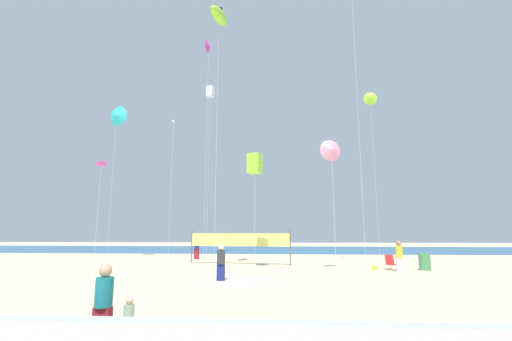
% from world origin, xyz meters
% --- Properties ---
extents(ground_plane, '(120.00, 120.00, 0.00)m').
position_xyz_m(ground_plane, '(0.00, 0.00, 0.00)').
color(ground_plane, beige).
extents(ocean_band, '(120.00, 20.00, 0.01)m').
position_xyz_m(ocean_band, '(0.00, 30.16, 0.00)').
color(ocean_band, '#28608C').
rests_on(ocean_band, ground).
extents(mother_figure, '(0.37, 0.37, 1.61)m').
position_xyz_m(mother_figure, '(-1.71, -9.71, 0.86)').
color(mother_figure, maroon).
rests_on(mother_figure, ground).
extents(toddler_figure, '(0.22, 0.22, 0.96)m').
position_xyz_m(toddler_figure, '(-1.14, -9.71, 0.51)').
color(toddler_figure, '#EA7260').
rests_on(toddler_figure, ground).
extents(beachgoer_navy_shirt, '(0.42, 0.42, 1.85)m').
position_xyz_m(beachgoer_navy_shirt, '(-5.20, 13.08, 0.99)').
color(beachgoer_navy_shirt, maroon).
rests_on(beachgoer_navy_shirt, ground).
extents(beachgoer_mustard_shirt, '(0.41, 0.41, 1.79)m').
position_xyz_m(beachgoer_mustard_shirt, '(8.93, 4.39, 0.95)').
color(beachgoer_mustard_shirt, white).
rests_on(beachgoer_mustard_shirt, ground).
extents(beachgoer_charcoal_shirt, '(0.39, 0.39, 1.69)m').
position_xyz_m(beachgoer_charcoal_shirt, '(-0.85, -0.07, 0.90)').
color(beachgoer_charcoal_shirt, navy).
rests_on(beachgoer_charcoal_shirt, ground).
extents(folding_beach_chair, '(0.52, 0.65, 0.89)m').
position_xyz_m(folding_beach_chair, '(8.72, 5.51, 0.47)').
color(folding_beach_chair, red).
rests_on(folding_beach_chair, ground).
extents(trash_barrel, '(0.66, 0.66, 0.99)m').
position_xyz_m(trash_barrel, '(10.71, 5.35, 0.50)').
color(trash_barrel, '#3F7F4C').
rests_on(trash_barrel, ground).
extents(volleyball_net, '(7.37, 1.46, 2.40)m').
position_xyz_m(volleyball_net, '(-0.98, 8.40, 1.63)').
color(volleyball_net, '#4C4C51').
rests_on(volleyball_net, ground).
extents(beach_handbag, '(0.29, 0.15, 0.24)m').
position_xyz_m(beach_handbag, '(7.70, 5.30, 0.12)').
color(beach_handbag, gold).
rests_on(beach_handbag, ground).
extents(kite_lime_box, '(0.98, 0.98, 7.15)m').
position_xyz_m(kite_lime_box, '(0.44, 4.42, 6.53)').
color(kite_lime_box, silver).
rests_on(kite_lime_box, ground).
extents(kite_magenta_delta, '(0.52, 1.23, 21.12)m').
position_xyz_m(kite_magenta_delta, '(-4.94, 14.64, 20.46)').
color(kite_magenta_delta, silver).
rests_on(kite_magenta_delta, ground).
extents(kite_cyan_delta, '(1.79, 0.90, 13.13)m').
position_xyz_m(kite_cyan_delta, '(-12.11, 11.06, 12.26)').
color(kite_cyan_delta, silver).
rests_on(kite_cyan_delta, ground).
extents(kite_lime_inflatable, '(1.23, 2.36, 16.57)m').
position_xyz_m(kite_lime_inflatable, '(-1.77, 3.03, 15.95)').
color(kite_lime_inflatable, silver).
rests_on(kite_lime_inflatable, ground).
extents(kite_magenta_diamond, '(0.88, 0.89, 7.30)m').
position_xyz_m(kite_magenta_diamond, '(-10.61, 6.33, 7.06)').
color(kite_magenta_diamond, silver).
rests_on(kite_magenta_diamond, ground).
extents(kite_white_box, '(0.86, 0.86, 18.11)m').
position_xyz_m(kite_white_box, '(-5.57, 18.95, 17.50)').
color(kite_white_box, silver).
rests_on(kite_white_box, ground).
extents(kite_white_diamond, '(0.51, 0.51, 12.10)m').
position_xyz_m(kite_white_diamond, '(-7.30, 11.97, 11.26)').
color(kite_white_diamond, silver).
rests_on(kite_white_diamond, ground).
extents(kite_pink_delta, '(1.35, 0.76, 7.72)m').
position_xyz_m(kite_pink_delta, '(5.09, 3.26, 7.07)').
color(kite_pink_delta, silver).
rests_on(kite_pink_delta, ground).
extents(kite_lime_delta, '(1.23, 0.49, 14.81)m').
position_xyz_m(kite_lime_delta, '(10.25, 13.53, 14.18)').
color(kite_lime_delta, silver).
rests_on(kite_lime_delta, ground).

